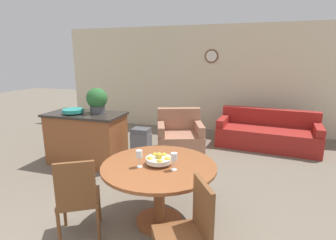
{
  "coord_description": "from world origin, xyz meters",
  "views": [
    {
      "loc": [
        1.07,
        -1.5,
        1.9
      ],
      "look_at": [
        -0.12,
        2.36,
        0.93
      ],
      "focal_mm": 28.0,
      "sensor_mm": 36.0,
      "label": 1
    }
  ],
  "objects": [
    {
      "name": "wall_back",
      "position": [
        0.0,
        5.37,
        1.35
      ],
      "size": [
        8.0,
        0.09,
        2.7
      ],
      "color": "beige",
      "rests_on": "ground_plane"
    },
    {
      "name": "dining_table",
      "position": [
        0.17,
        1.09,
        0.57
      ],
      "size": [
        1.29,
        1.29,
        0.73
      ],
      "color": "brown",
      "rests_on": "ground_plane"
    },
    {
      "name": "dining_chair_near_left",
      "position": [
        -0.55,
        0.57,
        0.51
      ],
      "size": [
        0.58,
        0.58,
        0.92
      ],
      "rotation": [
        0.0,
        0.0,
        6.82
      ],
      "color": "brown",
      "rests_on": "ground_plane"
    },
    {
      "name": "dining_chair_near_right",
      "position": [
        0.68,
        0.37,
        0.51
      ],
      "size": [
        0.58,
        0.58,
        0.92
      ],
      "rotation": [
        0.0,
        0.0,
        8.39
      ],
      "color": "brown",
      "rests_on": "ground_plane"
    },
    {
      "name": "fruit_bowl",
      "position": [
        0.17,
        1.09,
        0.79
      ],
      "size": [
        0.29,
        0.29,
        0.14
      ],
      "color": "silver",
      "rests_on": "dining_table"
    },
    {
      "name": "wine_glass_left",
      "position": [
        -0.01,
        0.96,
        0.87
      ],
      "size": [
        0.07,
        0.07,
        0.19
      ],
      "color": "silver",
      "rests_on": "dining_table"
    },
    {
      "name": "wine_glass_right",
      "position": [
        0.37,
        0.99,
        0.87
      ],
      "size": [
        0.07,
        0.07,
        0.19
      ],
      "color": "silver",
      "rests_on": "dining_table"
    },
    {
      "name": "kitchen_island",
      "position": [
        -1.69,
        2.42,
        0.47
      ],
      "size": [
        1.39,
        0.72,
        0.93
      ],
      "color": "brown",
      "rests_on": "ground_plane"
    },
    {
      "name": "teal_bowl",
      "position": [
        -1.86,
        2.32,
        0.98
      ],
      "size": [
        0.37,
        0.37,
        0.08
      ],
      "color": "teal",
      "rests_on": "kitchen_island"
    },
    {
      "name": "potted_plant",
      "position": [
        -1.49,
        2.52,
        1.17
      ],
      "size": [
        0.37,
        0.37,
        0.45
      ],
      "color": "#4C4C51",
      "rests_on": "kitchen_island"
    },
    {
      "name": "trash_bin",
      "position": [
        -0.62,
        2.43,
        0.37
      ],
      "size": [
        0.31,
        0.24,
        0.74
      ],
      "color": "#56565B",
      "rests_on": "ground_plane"
    },
    {
      "name": "couch",
      "position": [
        1.52,
        4.37,
        0.27
      ],
      "size": [
        2.15,
        1.14,
        0.78
      ],
      "rotation": [
        0.0,
        0.0,
        -0.11
      ],
      "color": "maroon",
      "rests_on": "ground_plane"
    },
    {
      "name": "armchair",
      "position": [
        -0.23,
        3.53,
        0.29
      ],
      "size": [
        1.14,
        1.12,
        0.85
      ],
      "rotation": [
        0.0,
        0.0,
        0.34
      ],
      "color": "#A87056",
      "rests_on": "ground_plane"
    }
  ]
}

